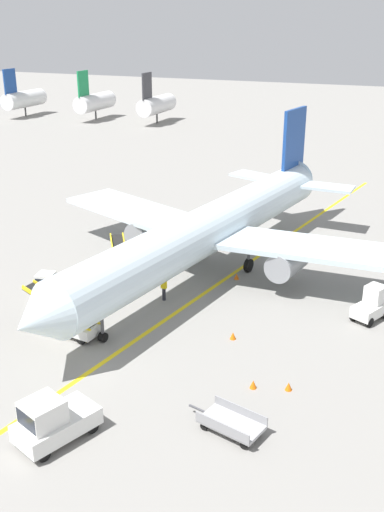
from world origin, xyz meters
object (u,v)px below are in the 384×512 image
Objects in this scene: belt_loader_aft_hold at (68,321)px; safety_cone_tail_area at (92,300)px; safety_cone_wingtip_right at (253,384)px; ground_crew_marshaller at (164,287)px; baggage_tug_by_cargo_door at (372,305)px; safety_cone_nose_left at (237,276)px; baggage_tug_near_wing at (49,288)px; pushback_tug at (52,421)px; safety_cone_wingtip_left at (289,386)px; belt_loader_forward_hold at (121,271)px; baggage_cart_loaded at (231,423)px; safety_cone_nose_right at (233,336)px; airliner at (213,227)px.

belt_loader_aft_hold is 4.05m from safety_cone_tail_area.
safety_cone_wingtip_right is 13.48m from safety_cone_tail_area.
ground_crew_marshaller is 3.86× the size of safety_cone_tail_area.
baggage_tug_by_cargo_door is 6.19× the size of safety_cone_nose_left.
baggage_tug_near_wing is 5.97× the size of safety_cone_tail_area.
pushback_tug is 9.18× the size of safety_cone_nose_left.
safety_cone_wingtip_left is (16.84, -3.68, -0.71)m from baggage_tug_near_wing.
safety_cone_tail_area is at bearing -163.93° from baggage_tug_by_cargo_door.
safety_cone_wingtip_right is at bearing -162.73° from safety_cone_wingtip_left.
belt_loader_forward_hold reaches higher than safety_cone_wingtip_left.
safety_cone_wingtip_right is (-4.38, -9.94, -0.71)m from baggage_tug_by_cargo_door.
safety_cone_nose_left is 10.34m from safety_cone_tail_area.
baggage_tug_by_cargo_door is at bearing 72.55° from baggage_cart_loaded.
baggage_tug_near_wing is at bearing -179.87° from safety_cone_nose_right.
safety_cone_nose_right is (2.58, -8.12, 0.00)m from safety_cone_nose_left.
baggage_tug_near_wing is at bearing 139.25° from belt_loader_aft_hold.
baggage_tug_by_cargo_door is 0.53× the size of belt_loader_aft_hold.
safety_cone_wingtip_right is at bearing -22.14° from safety_cone_tail_area.
pushback_tug is 9.18× the size of safety_cone_wingtip_right.
airliner is 18.37m from baggage_cart_loaded.
safety_cone_wingtip_left is at bearing -30.65° from belt_loader_forward_hold.
pushback_tug is at bearing -133.63° from safety_cone_wingtip_right.
safety_cone_wingtip_right is (12.43, -8.88, -0.56)m from belt_loader_forward_hold.
airliner is 15.16m from safety_cone_wingtip_right.
baggage_tug_near_wing is 15.75m from safety_cone_wingtip_right.
safety_cone_nose_left is 1.00× the size of safety_cone_nose_right.
safety_cone_nose_right is 1.00× the size of safety_cone_tail_area.
airliner reaches higher than belt_loader_forward_hold.
pushback_tug is at bearing -70.76° from belt_loader_forward_hold.
safety_cone_nose_left is at bearing 107.62° from safety_cone_nose_right.
safety_cone_tail_area is (-9.93, 0.85, 0.00)m from safety_cone_nose_right.
belt_loader_aft_hold reaches higher than baggage_tug_by_cargo_door.
ground_crew_marshaller reaches higher than safety_cone_nose_right.
baggage_tug_near_wing is at bearing -163.64° from baggage_tug_by_cargo_door.
baggage_tug_near_wing is 2.91m from safety_cone_tail_area.
belt_loader_forward_hold is (-5.22, -4.07, -2.64)m from airliner.
baggage_tug_by_cargo_door is at bearing 66.21° from safety_cone_wingtip_right.
safety_cone_tail_area is at bearing 18.13° from baggage_tug_near_wing.
safety_cone_tail_area is (-5.27, -7.87, -3.20)m from airliner.
safety_cone_wingtip_left is 14.87m from safety_cone_tail_area.
safety_cone_nose_right is 4.94m from safety_cone_wingtip_right.
baggage_cart_loaded is (-4.27, -13.58, -0.46)m from baggage_tug_by_cargo_door.
baggage_cart_loaded is at bearing -71.29° from safety_cone_nose_right.
safety_cone_nose_right is (5.85, -3.07, -0.69)m from ground_crew_marshaller.
belt_loader_forward_hold and belt_loader_aft_hold have the same top height.
pushback_tug is 20.45m from baggage_tug_by_cargo_door.
pushback_tug is at bearing -60.00° from belt_loader_aft_hold.
baggage_cart_loaded is at bearing 26.92° from pushback_tug.
baggage_tug_near_wing is 17.18m from baggage_cart_loaded.
safety_cone_tail_area is (-14.15, 4.56, 0.00)m from safety_cone_wingtip_left.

